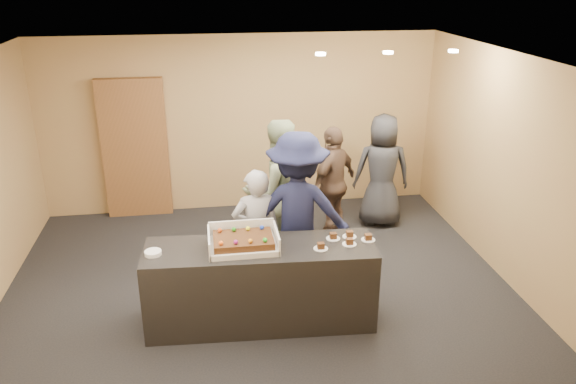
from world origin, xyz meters
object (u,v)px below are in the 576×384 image
at_px(cake_box, 243,243).
at_px(plate_stack, 153,253).
at_px(serving_counter, 261,285).
at_px(storage_cabinet, 135,149).
at_px(person_dark_suit, 382,171).
at_px(person_server_grey, 256,233).
at_px(person_navy_man, 298,213).
at_px(person_brown_extra, 333,183).
at_px(person_sage_man, 278,191).
at_px(sheet_cake, 243,240).

height_order(cake_box, plate_stack, cake_box).
bearing_deg(plate_stack, cake_box, 1.65).
height_order(serving_counter, storage_cabinet, storage_cabinet).
bearing_deg(person_dark_suit, person_server_grey, 47.87).
bearing_deg(person_navy_man, cake_box, 52.67).
bearing_deg(person_brown_extra, person_sage_man, -12.67).
bearing_deg(serving_counter, person_sage_man, 78.32).
xyz_separation_m(cake_box, plate_stack, (-0.91, -0.03, -0.03)).
bearing_deg(sheet_cake, storage_cabinet, 113.61).
bearing_deg(person_navy_man, person_server_grey, 14.48).
relative_size(storage_cabinet, sheet_cake, 3.49).
xyz_separation_m(person_server_grey, person_dark_suit, (2.00, 1.62, 0.07)).
bearing_deg(serving_counter, person_navy_man, 55.82).
bearing_deg(person_dark_suit, storage_cabinet, -5.26).
bearing_deg(storage_cabinet, person_brown_extra, -24.09).
distance_m(storage_cabinet, person_server_grey, 2.98).
distance_m(plate_stack, person_server_grey, 1.28).
height_order(person_server_grey, person_navy_man, person_navy_man).
relative_size(serving_counter, sheet_cake, 3.96).
relative_size(person_navy_man, person_brown_extra, 1.18).
bearing_deg(person_brown_extra, storage_cabinet, -66.85).
xyz_separation_m(person_server_grey, person_brown_extra, (1.20, 1.28, 0.05)).
relative_size(serving_counter, storage_cabinet, 1.13).
height_order(cake_box, person_brown_extra, person_brown_extra).
xyz_separation_m(serving_counter, plate_stack, (-1.08, 0.00, 0.47)).
xyz_separation_m(storage_cabinet, person_sage_man, (1.92, -1.72, -0.12)).
distance_m(person_server_grey, person_navy_man, 0.52).
bearing_deg(storage_cabinet, person_navy_man, -50.36).
bearing_deg(person_dark_suit, plate_stack, 44.70).
relative_size(cake_box, person_server_grey, 0.46).
bearing_deg(serving_counter, plate_stack, -176.76).
distance_m(storage_cabinet, cake_box, 3.40).
distance_m(serving_counter, person_brown_extra, 2.29).
height_order(person_sage_man, person_dark_suit, person_sage_man).
relative_size(plate_stack, person_dark_suit, 0.10).
height_order(serving_counter, person_brown_extra, person_brown_extra).
xyz_separation_m(sheet_cake, plate_stack, (-0.91, 0.00, -0.08)).
bearing_deg(person_brown_extra, plate_stack, -3.15).
relative_size(sheet_cake, plate_stack, 3.57).
xyz_separation_m(person_sage_man, person_dark_suit, (1.65, 0.83, -0.10)).
bearing_deg(plate_stack, person_dark_suit, 35.82).
height_order(serving_counter, person_navy_man, person_navy_man).
bearing_deg(cake_box, plate_stack, -178.35).
xyz_separation_m(person_server_grey, person_navy_man, (0.48, 0.04, 0.20)).
height_order(storage_cabinet, person_sage_man, storage_cabinet).
relative_size(serving_counter, person_dark_suit, 1.43).
xyz_separation_m(sheet_cake, person_dark_suit, (2.19, 2.24, -0.16)).
distance_m(sheet_cake, person_dark_suit, 3.14).
bearing_deg(storage_cabinet, person_sage_man, -41.93).
bearing_deg(person_sage_man, person_dark_suit, -168.95).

